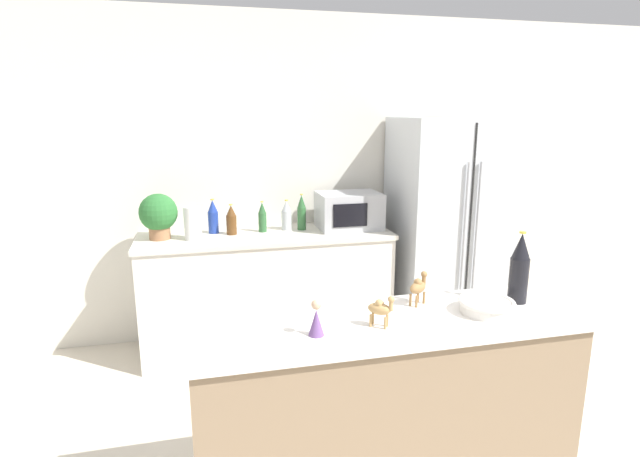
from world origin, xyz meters
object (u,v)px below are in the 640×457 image
at_px(wise_man_figurine_crimson, 316,320).
at_px(back_bottle_2, 213,217).
at_px(potted_plant, 158,214).
at_px(wine_bottle, 519,269).
at_px(refrigerator, 447,228).
at_px(back_bottle_1, 286,216).
at_px(back_bottle_4, 262,217).
at_px(camel_figurine_second, 380,308).
at_px(camel_figurine, 418,286).
at_px(microwave, 349,211).
at_px(paper_towel_roll, 193,223).
at_px(fruit_bowl, 486,305).
at_px(back_bottle_3, 231,220).
at_px(back_bottle_0, 302,213).

bearing_deg(wise_man_figurine_crimson, back_bottle_2, 98.94).
height_order(potted_plant, wine_bottle, wine_bottle).
relative_size(refrigerator, back_bottle_1, 7.45).
height_order(back_bottle_4, camel_figurine_second, back_bottle_4).
bearing_deg(camel_figurine, wine_bottle, -9.90).
bearing_deg(camel_figurine, microwave, 83.16).
relative_size(refrigerator, wine_bottle, 5.42).
bearing_deg(paper_towel_roll, camel_figurine_second, -68.36).
bearing_deg(back_bottle_1, back_bottle_2, 177.66).
distance_m(camel_figurine, camel_figurine_second, 0.31).
bearing_deg(back_bottle_1, wine_bottle, -69.07).
xyz_separation_m(wine_bottle, camel_figurine, (-0.44, 0.08, -0.07)).
height_order(paper_towel_roll, fruit_bowl, paper_towel_roll).
relative_size(microwave, camel_figurine, 3.37).
distance_m(camel_figurine, wise_man_figurine_crimson, 0.55).
distance_m(paper_towel_roll, back_bottle_2, 0.23).
bearing_deg(camel_figurine, fruit_bowl, -32.30).
distance_m(fruit_bowl, camel_figurine, 0.29).
bearing_deg(camel_figurine_second, microwave, 76.73).
bearing_deg(paper_towel_roll, back_bottle_4, 13.87).
xyz_separation_m(back_bottle_4, wine_bottle, (0.91, -1.86, 0.10)).
bearing_deg(refrigerator, back_bottle_4, 175.45).
relative_size(back_bottle_4, fruit_bowl, 1.00).
height_order(back_bottle_3, camel_figurine_second, back_bottle_3).
bearing_deg(refrigerator, camel_figurine_second, -124.32).
bearing_deg(wine_bottle, back_bottle_3, 122.01).
bearing_deg(back_bottle_1, camel_figurine_second, -89.18).
height_order(back_bottle_1, back_bottle_3, back_bottle_1).
bearing_deg(back_bottle_0, wise_man_figurine_crimson, -99.99).
bearing_deg(back_bottle_3, camel_figurine, -68.25).
relative_size(back_bottle_0, camel_figurine, 1.97).
bearing_deg(wise_man_figurine_crimson, back_bottle_4, 88.69).
bearing_deg(potted_plant, paper_towel_roll, -17.57).
distance_m(back_bottle_1, wise_man_figurine_crimson, 2.02).
height_order(fruit_bowl, wise_man_figurine_crimson, wise_man_figurine_crimson).
bearing_deg(back_bottle_4, wise_man_figurine_crimson, -91.31).
relative_size(refrigerator, camel_figurine_second, 13.05).
bearing_deg(microwave, back_bottle_3, 179.68).
bearing_deg(fruit_bowl, back_bottle_2, 118.45).
distance_m(back_bottle_2, wine_bottle, 2.29).
height_order(microwave, wine_bottle, wine_bottle).
relative_size(potted_plant, back_bottle_1, 1.39).
height_order(potted_plant, fruit_bowl, potted_plant).
xyz_separation_m(microwave, back_bottle_4, (-0.67, 0.04, -0.03)).
distance_m(potted_plant, back_bottle_0, 1.05).
relative_size(back_bottle_1, back_bottle_2, 0.91).
bearing_deg(wine_bottle, potted_plant, 132.48).
height_order(potted_plant, back_bottle_1, potted_plant).
xyz_separation_m(back_bottle_1, fruit_bowl, (0.52, -1.96, -0.02)).
distance_m(microwave, fruit_bowl, 1.90).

